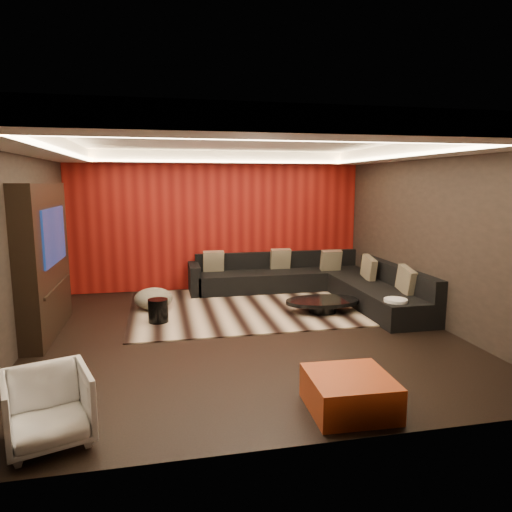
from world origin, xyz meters
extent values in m
cube|color=black|center=(0.00, 0.00, -0.01)|extent=(6.00, 6.00, 0.02)
cube|color=silver|center=(0.00, 0.00, 2.81)|extent=(6.00, 6.00, 0.02)
cube|color=black|center=(0.00, 3.01, 1.40)|extent=(6.00, 0.02, 2.80)
cube|color=black|center=(-3.01, 0.00, 1.40)|extent=(0.02, 6.00, 2.80)
cube|color=black|center=(3.01, 0.00, 1.40)|extent=(0.02, 6.00, 2.80)
cube|color=#6B0C0A|center=(0.00, 2.97, 1.40)|extent=(5.98, 0.05, 2.78)
cube|color=silver|center=(0.00, 2.70, 2.69)|extent=(6.00, 0.60, 0.22)
cube|color=silver|center=(0.00, -2.70, 2.69)|extent=(6.00, 0.60, 0.22)
cube|color=silver|center=(-2.70, 0.00, 2.69)|extent=(0.60, 4.80, 0.22)
cube|color=silver|center=(2.70, 0.00, 2.69)|extent=(0.60, 4.80, 0.22)
cube|color=#FFD899|center=(0.00, 2.36, 2.60)|extent=(4.80, 0.08, 0.04)
cube|color=#FFD899|center=(0.00, -2.36, 2.60)|extent=(4.80, 0.08, 0.04)
cube|color=#FFD899|center=(-2.36, 0.00, 2.60)|extent=(0.08, 4.80, 0.04)
cube|color=#FFD899|center=(2.36, 0.00, 2.60)|extent=(0.08, 4.80, 0.04)
cube|color=black|center=(-2.85, 0.60, 1.10)|extent=(0.30, 2.00, 2.20)
cube|color=black|center=(-2.69, 0.60, 1.45)|extent=(0.04, 1.30, 0.80)
cube|color=black|center=(-2.69, 0.60, 0.70)|extent=(0.04, 1.60, 0.04)
cube|color=#BFA78C|center=(0.26, 1.34, 0.01)|extent=(4.02, 3.02, 0.02)
cylinder|color=black|center=(1.49, 0.74, 0.13)|extent=(1.32, 1.32, 0.21)
cylinder|color=black|center=(-1.25, 0.73, 0.20)|extent=(0.38, 0.38, 0.37)
ellipsoid|color=beige|center=(-1.34, 1.54, 0.20)|extent=(0.73, 0.73, 0.36)
cylinder|color=white|center=(2.32, -0.21, 0.22)|extent=(0.47, 0.47, 0.44)
cube|color=#9C4714|center=(0.58, -2.50, 0.18)|extent=(0.82, 0.82, 0.35)
imported|color=white|center=(-2.16, -2.50, 0.32)|extent=(0.87, 0.88, 0.63)
cube|color=black|center=(1.25, 2.55, 0.20)|extent=(3.50, 0.90, 0.40)
cube|color=black|center=(1.25, 2.90, 0.57)|extent=(3.50, 0.20, 0.35)
cube|color=black|center=(2.55, 0.80, 0.20)|extent=(0.90, 2.60, 0.40)
cube|color=black|center=(2.90, 0.80, 0.57)|extent=(0.20, 2.60, 0.35)
cube|color=black|center=(-0.55, 2.55, 0.30)|extent=(0.20, 0.90, 0.60)
cube|color=beige|center=(1.27, 2.73, 0.62)|extent=(0.42, 0.20, 0.44)
cube|color=beige|center=(2.24, 2.33, 0.62)|extent=(0.42, 0.20, 0.44)
cube|color=beige|center=(2.63, 1.38, 0.62)|extent=(0.12, 0.50, 0.50)
cube|color=beige|center=(2.75, 0.26, 0.62)|extent=(0.12, 0.50, 0.50)
cube|color=beige|center=(-0.14, 2.73, 0.62)|extent=(0.42, 0.20, 0.44)
camera|label=1|loc=(-1.17, -6.41, 2.22)|focal=32.00mm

